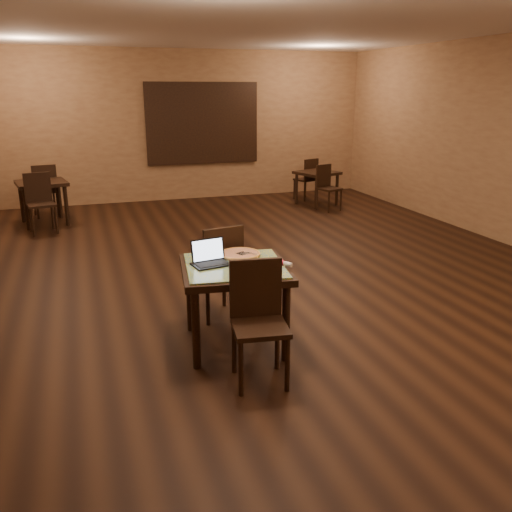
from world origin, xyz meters
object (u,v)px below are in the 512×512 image
object	(u,v)px
laptop	(209,258)
other_table_a_chair_near	(327,185)
chair_main_far	(219,267)
other_table_a	(317,177)
other_table_b_chair_near	(40,199)
other_table_b	(42,189)
pizza_pan	(240,255)
tiled_table	(235,276)
chair_main_near	(258,314)
other_table_a_chair_far	(308,177)
other_table_b_chair_far	(45,188)

from	to	relation	value
laptop	other_table_a_chair_near	world-z (taller)	laptop
chair_main_far	other_table_a	world-z (taller)	chair_main_far
other_table_a	other_table_b_chair_near	bearing A→B (deg)	166.67
other_table_b	other_table_b_chair_near	distance (m)	0.56
other_table_b	pizza_pan	bearing A→B (deg)	-80.41
other_table_b_chair_near	pizza_pan	bearing A→B (deg)	-78.03
tiled_table	other_table_a	bearing A→B (deg)	66.96
other_table_a	other_table_a_chair_near	bearing A→B (deg)	-112.58
pizza_pan	other_table_b	size ratio (longest dim) A/B	0.40
chair_main_near	other_table_a_chair_near	world-z (taller)	chair_main_near
other_table_a	other_table_a_chair_far	size ratio (longest dim) A/B	1.05
other_table_b	tiled_table	bearing A→B (deg)	-82.36
tiled_table	other_table_a_chair_far	bearing A→B (deg)	68.96
other_table_a_chair_far	other_table_b	world-z (taller)	other_table_a_chair_far
pizza_pan	other_table_a_chair_far	distance (m)	6.57
other_table_a_chair_far	other_table_b_chair_near	size ratio (longest dim) A/B	0.90
other_table_b	other_table_b_chair_far	distance (m)	0.56
tiled_table	laptop	bearing A→B (deg)	161.41
chair_main_far	other_table_b	xyz separation A→B (m)	(-1.85, 4.84, 0.06)
laptop	pizza_pan	world-z (taller)	laptop
tiled_table	chair_main_near	world-z (taller)	chair_main_near
tiled_table	other_table_a_chair_far	size ratio (longest dim) A/B	1.21
other_table_b_chair_near	laptop	bearing A→B (deg)	-81.98
chair_main_far	other_table_a_chair_near	bearing A→B (deg)	-138.53
chair_main_near	chair_main_far	world-z (taller)	chair_main_far
chair_main_near	other_table_a	distance (m)	6.91
laptop	chair_main_near	bearing A→B (deg)	-83.52
tiled_table	chair_main_near	bearing A→B (deg)	-81.04
other_table_a	other_table_a_chair_near	xyz separation A→B (m)	(-0.03, -0.51, -0.07)
pizza_pan	other_table_a	world-z (taller)	pizza_pan
chair_main_far	other_table_a_chair_near	size ratio (longest dim) A/B	1.13
tiled_table	other_table_b_chair_near	bearing A→B (deg)	118.57
tiled_table	other_table_a_chair_near	world-z (taller)	other_table_a_chair_near
other_table_b_chair_far	tiled_table	bearing A→B (deg)	95.88
other_table_a_chair_far	other_table_a_chair_near	bearing A→B (deg)	67.42
other_table_a	other_table_b_chair_near	distance (m)	5.16
laptop	other_table_b_chair_far	xyz separation A→B (m)	(-1.62, 5.92, -0.28)
other_table_a_chair_far	other_table_b_chair_far	distance (m)	5.13
pizza_pan	other_table_a	distance (m)	6.12
chair_main_far	other_table_b_chair_far	size ratio (longest dim) A/B	1.02
chair_main_far	other_table_a	bearing A→B (deg)	-135.77
other_table_b	other_table_a_chair_far	bearing A→B (deg)	-5.15
other_table_a_chair_near	other_table_b_chair_far	distance (m)	5.18
chair_main_far	other_table_b_chair_near	world-z (taller)	chair_main_far
chair_main_near	pizza_pan	world-z (taller)	chair_main_near
pizza_pan	other_table_b_chair_far	world-z (taller)	other_table_b_chair_far
chair_main_near	other_table_b	size ratio (longest dim) A/B	1.05
other_table_a	other_table_a_chair_near	distance (m)	0.51
tiled_table	other_table_b_chair_far	world-z (taller)	other_table_b_chair_far
other_table_a	other_table_a_chair_far	distance (m)	0.51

